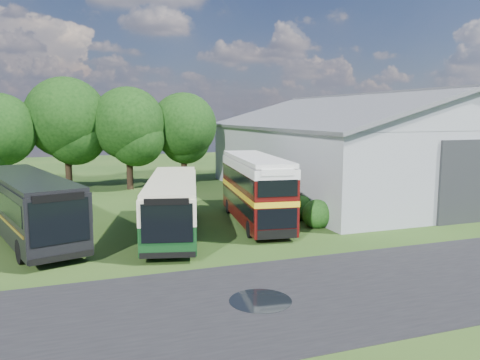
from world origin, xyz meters
name	(u,v)px	position (x,y,z in m)	size (l,w,h in m)	color
ground	(267,270)	(0.00, 0.00, 0.00)	(120.00, 120.00, 0.00)	#1C3B12
asphalt_road	(370,286)	(3.00, -3.00, 0.00)	(60.00, 8.00, 0.02)	black
puddle	(260,301)	(-1.50, -3.00, 0.00)	(2.20, 2.20, 0.01)	black
storage_shed	(360,142)	(15.00, 15.98, 4.17)	(18.80, 24.80, 8.15)	gray
tree_mid	(66,118)	(-8.00, 24.80, 6.18)	(6.80, 6.80, 9.60)	black
tree_right_a	(128,124)	(-3.00, 23.80, 5.69)	(6.26, 6.26, 8.83)	black
tree_right_b	(184,126)	(2.00, 24.60, 5.44)	(5.98, 5.98, 8.45)	black
shrub_front	(316,227)	(5.60, 6.00, 0.00)	(1.70, 1.70, 1.70)	#194714
shrub_mid	(301,220)	(5.60, 8.00, 0.00)	(1.60, 1.60, 1.60)	#194714
shrub_back	(287,213)	(5.60, 10.00, 0.00)	(1.80, 1.80, 1.80)	#194714
bus_green_single	(173,204)	(-2.50, 7.33, 1.63)	(5.12, 11.38, 3.06)	black
bus_maroon_double	(255,190)	(2.60, 8.05, 2.01)	(3.62, 9.59, 4.02)	black
bus_dark_single	(27,205)	(-9.84, 8.76, 1.78)	(6.20, 12.43, 3.35)	black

